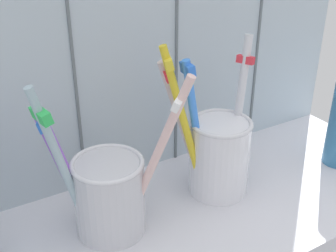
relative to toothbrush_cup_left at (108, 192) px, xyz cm
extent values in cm
cube|color=silver|center=(7.10, -2.10, -5.76)|extent=(64.00, 22.00, 2.00)
cube|color=#B2C1CC|center=(7.10, 9.90, 15.74)|extent=(64.00, 2.00, 45.00)
cube|color=slate|center=(0.70, 8.80, 15.74)|extent=(0.30, 0.20, 45.00)
cube|color=slate|center=(13.50, 8.80, 15.74)|extent=(0.30, 0.20, 45.00)
cylinder|color=silver|center=(0.18, 0.05, -0.70)|extent=(7.20, 7.20, 8.11)
torus|color=silver|center=(0.18, 0.05, 3.35)|extent=(7.34, 7.34, 0.50)
cylinder|color=#9759D6|center=(-3.54, 1.29, 2.68)|extent=(5.02, 3.01, 14.37)
cube|color=blue|center=(-4.92, 1.89, 8.37)|extent=(1.84, 2.69, 1.21)
cylinder|color=beige|center=(3.64, -3.31, 4.44)|extent=(5.64, 6.11, 17.89)
cube|color=white|center=(5.18, -5.00, 10.69)|extent=(2.41, 2.30, 1.06)
cylinder|color=#9CB7C2|center=(-4.17, 0.04, 4.24)|extent=(5.03, 1.57, 17.38)
cube|color=green|center=(-5.50, -0.17, 10.09)|extent=(1.47, 2.72, 1.27)
cylinder|color=white|center=(14.02, 0.05, -0.31)|extent=(6.91, 6.91, 8.89)
torus|color=silver|center=(14.02, 0.05, 4.14)|extent=(7.06, 7.06, 0.50)
cylinder|color=#428BF9|center=(11.06, 0.70, 3.81)|extent=(3.75, 1.31, 16.48)
cube|color=blue|center=(9.89, 0.84, 11.01)|extent=(1.22, 2.27, 1.26)
cylinder|color=beige|center=(10.35, 2.00, 3.61)|extent=(6.00, 2.84, 16.24)
cube|color=#E5333F|center=(8.47, 2.61, 10.24)|extent=(1.80, 2.77, 1.29)
cylinder|color=silver|center=(17.07, 0.91, 4.44)|extent=(3.44, 2.32, 17.71)
cube|color=#E5333F|center=(17.80, 1.26, 10.48)|extent=(1.66, 2.13, 0.94)
cylinder|color=yellow|center=(9.66, 0.73, 4.63)|extent=(5.48, 2.95, 18.19)
cube|color=yellow|center=(7.96, 1.44, 11.85)|extent=(1.78, 2.40, 1.23)
camera|label=1|loc=(-13.46, -34.40, 26.47)|focal=47.29mm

